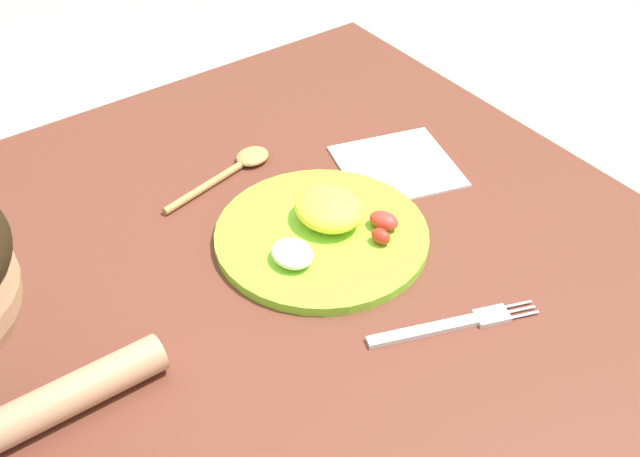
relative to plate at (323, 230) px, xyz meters
name	(u,v)px	position (x,y,z in m)	size (l,w,h in m)	color
dining_table	(343,367)	(0.09, -0.04, -0.15)	(1.09, 0.86, 0.71)	brown
plate	(323,230)	(0.00, 0.00, 0.00)	(0.27, 0.27, 0.05)	#81CF2F
fork	(451,325)	(0.20, 0.03, -0.01)	(0.08, 0.19, 0.01)	silver
spoon	(237,166)	(-0.19, -0.01, -0.01)	(0.07, 0.19, 0.01)	#B0854A
napkin	(397,166)	(-0.06, 0.17, -0.01)	(0.15, 0.15, 0.00)	white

